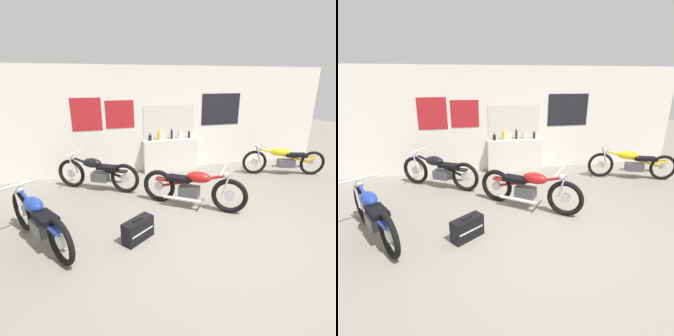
{
  "view_description": "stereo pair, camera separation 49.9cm",
  "coord_description": "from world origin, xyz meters",
  "views": [
    {
      "loc": [
        -1.89,
        -3.36,
        2.47
      ],
      "look_at": [
        -0.44,
        1.61,
        0.7
      ],
      "focal_mm": 28.0,
      "sensor_mm": 36.0,
      "label": 1
    },
    {
      "loc": [
        -1.41,
        -3.48,
        2.47
      ],
      "look_at": [
        -0.44,
        1.61,
        0.7
      ],
      "focal_mm": 28.0,
      "sensor_mm": 36.0,
      "label": 2
    }
  ],
  "objects": [
    {
      "name": "ground_plane",
      "position": [
        0.0,
        0.0,
        0.0
      ],
      "size": [
        24.0,
        24.0,
        0.0
      ],
      "primitive_type": "plane",
      "color": "gray"
    },
    {
      "name": "wall_back",
      "position": [
        0.01,
        3.57,
        1.4
      ],
      "size": [
        10.0,
        0.07,
        2.8
      ],
      "color": "silver",
      "rests_on": "ground_plane"
    },
    {
      "name": "sill_counter",
      "position": [
        0.14,
        3.39,
        0.45
      ],
      "size": [
        1.52,
        0.28,
        0.89
      ],
      "color": "silver",
      "rests_on": "ground_plane"
    },
    {
      "name": "bottle_leftmost",
      "position": [
        -0.42,
        3.41,
        0.98
      ],
      "size": [
        0.09,
        0.09,
        0.2
      ],
      "color": "black",
      "rests_on": "sill_counter"
    },
    {
      "name": "bottle_left_center",
      "position": [
        -0.18,
        3.39,
        1.03
      ],
      "size": [
        0.08,
        0.08,
        0.32
      ],
      "color": "gold",
      "rests_on": "sill_counter"
    },
    {
      "name": "bottle_center",
      "position": [
        0.19,
        3.43,
        1.03
      ],
      "size": [
        0.06,
        0.06,
        0.32
      ],
      "color": "black",
      "rests_on": "sill_counter"
    },
    {
      "name": "bottle_right_center",
      "position": [
        0.4,
        3.43,
        0.99
      ],
      "size": [
        0.07,
        0.07,
        0.23
      ],
      "color": "#B7B2A8",
      "rests_on": "sill_counter"
    },
    {
      "name": "bottle_rightmost",
      "position": [
        0.69,
        3.41,
        1.0
      ],
      "size": [
        0.06,
        0.06,
        0.24
      ],
      "color": "black",
      "rests_on": "sill_counter"
    },
    {
      "name": "motorcycle_red",
      "position": [
        -0.08,
        1.11,
        0.42
      ],
      "size": [
        1.78,
        1.35,
        0.87
      ],
      "color": "black",
      "rests_on": "ground_plane"
    },
    {
      "name": "motorcycle_blue",
      "position": [
        -2.8,
        0.57,
        0.43
      ],
      "size": [
        1.14,
        1.76,
        0.89
      ],
      "color": "black",
      "rests_on": "ground_plane"
    },
    {
      "name": "motorcycle_yellow",
      "position": [
        2.98,
        2.23,
        0.41
      ],
      "size": [
        2.09,
        0.9,
        0.83
      ],
      "color": "black",
      "rests_on": "ground_plane"
    },
    {
      "name": "motorcycle_black",
      "position": [
        -1.87,
        2.54,
        0.42
      ],
      "size": [
        1.81,
        1.11,
        0.87
      ],
      "color": "black",
      "rests_on": "ground_plane"
    },
    {
      "name": "hard_case_black",
      "position": [
        -1.33,
        0.27,
        0.18
      ],
      "size": [
        0.56,
        0.49,
        0.39
      ],
      "color": "black",
      "rests_on": "ground_plane"
    }
  ]
}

